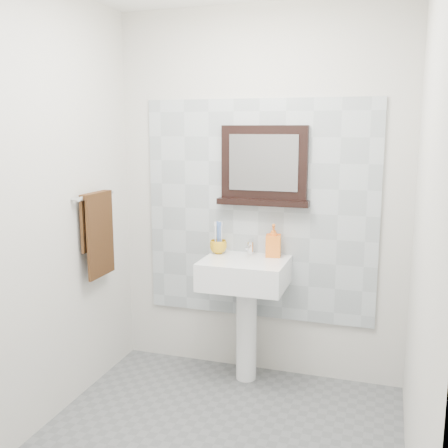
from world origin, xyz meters
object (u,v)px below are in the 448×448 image
at_px(hand_towel, 98,228).
at_px(framed_mirror, 264,168).
at_px(toothbrush_cup, 218,247).
at_px(soap_dispenser, 273,240).
at_px(pedestal_sink, 245,286).

bearing_deg(hand_towel, framed_mirror, 26.36).
bearing_deg(toothbrush_cup, hand_towel, -149.60).
bearing_deg(soap_dispenser, framed_mirror, 138.07).
height_order(pedestal_sink, hand_towel, hand_towel).
bearing_deg(soap_dispenser, pedestal_sink, -149.17).
height_order(soap_dispenser, framed_mirror, framed_mirror).
xyz_separation_m(framed_mirror, hand_towel, (-0.98, -0.49, -0.38)).
distance_m(toothbrush_cup, hand_towel, 0.82).
xyz_separation_m(pedestal_sink, toothbrush_cup, (-0.22, 0.10, 0.23)).
bearing_deg(pedestal_sink, toothbrush_cup, 154.71).
height_order(pedestal_sink, soap_dispenser, soap_dispenser).
bearing_deg(hand_towel, pedestal_sink, 18.32).
distance_m(pedestal_sink, toothbrush_cup, 0.33).
bearing_deg(framed_mirror, hand_towel, -153.64).
distance_m(pedestal_sink, framed_mirror, 0.80).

